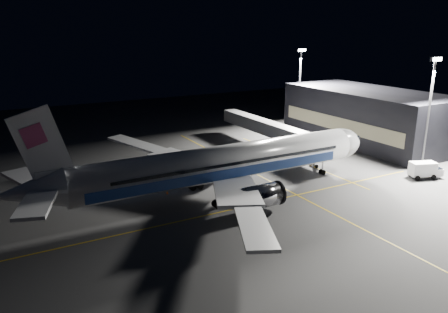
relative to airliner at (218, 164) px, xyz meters
name	(u,v)px	position (x,y,z in m)	size (l,w,h in m)	color
ground	(224,194)	(1.08, 0.00, -5.16)	(200.00, 200.00, 0.00)	#4C4C4F
guide_line_main	(275,184)	(11.08, 0.00, -5.16)	(0.25, 80.00, 0.01)	gold
guide_line_cross	(243,207)	(1.08, -6.00, -5.16)	(70.00, 0.25, 0.01)	gold
guide_line_side	(295,159)	(23.08, 10.00, -5.16)	(0.25, 40.00, 0.01)	gold
airliner	(218,164)	(0.00, 0.00, 0.00)	(61.48, 54.22, 16.64)	silver
terminal	(367,116)	(47.06, 14.00, 0.83)	(18.12, 40.00, 12.00)	black
jet_bridge	(273,130)	(23.08, 18.06, -0.58)	(3.60, 34.40, 6.30)	#B2B2B7
floodlight_mast_north	(300,82)	(41.08, 31.99, 7.21)	(2.40, 0.68, 20.70)	#59595E
floodlight_mast_south	(430,103)	(41.08, -6.01, 7.21)	(2.40, 0.67, 20.70)	#59595E
service_truck	(425,169)	(36.21, -10.34, -3.60)	(6.11, 4.06, 2.92)	white
baggage_tug	(115,167)	(-10.93, 20.10, -4.30)	(2.74, 2.27, 1.88)	black
safety_cone_a	(216,184)	(1.83, 4.00, -4.90)	(0.35, 0.35, 0.52)	#FF590A
safety_cone_b	(196,171)	(1.91, 12.30, -4.90)	(0.35, 0.35, 0.53)	#FF590A
safety_cone_c	(167,192)	(-6.89, 4.51, -4.87)	(0.39, 0.39, 0.59)	#FF590A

